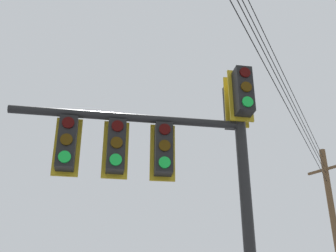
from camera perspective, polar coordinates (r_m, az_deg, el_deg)
The scene contains 1 object.
signal_mast_assembly at distance 7.16m, azimuth 2.33°, elevation -4.40°, with size 3.92×2.51×6.11m.
Camera 1 is at (1.96, -7.79, 1.93)m, focal length 44.39 mm.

